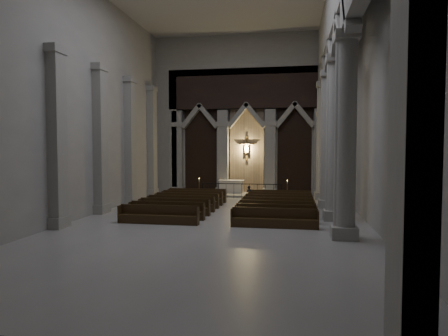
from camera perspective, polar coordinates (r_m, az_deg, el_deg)
name	(u,v)px	position (r m, az deg, el deg)	size (l,w,h in m)	color
room	(218,62)	(19.33, -0.85, 14.97)	(24.00, 24.10, 12.00)	#A4A19B
sanctuary_wall	(246,107)	(30.47, 3.23, 8.69)	(14.00, 0.77, 12.00)	#9D9B93
right_arcade	(336,58)	(20.46, 15.76, 14.84)	(1.00, 24.00, 12.00)	#9D9B93
left_pilasters	(117,142)	(24.35, -15.09, 3.64)	(0.60, 13.00, 8.03)	#9D9B93
sanctuary_step	(245,195)	(29.60, 2.98, -3.83)	(8.50, 2.60, 0.15)	#9D9B93
altar	(231,186)	(30.12, 1.06, -2.64)	(1.89, 0.76, 0.96)	beige
altar_rail	(242,188)	(27.75, 2.54, -2.93)	(5.58, 0.09, 1.10)	black
candle_stand_left	(199,192)	(28.83, -3.57, -3.42)	(0.23, 0.23, 1.36)	olive
candle_stand_right	(287,193)	(28.44, 9.02, -3.60)	(0.21, 0.21, 1.26)	olive
pews	(228,207)	(22.08, 0.60, -5.62)	(9.28, 8.03, 0.86)	black
worshipper	(249,195)	(25.56, 3.62, -3.81)	(0.41, 0.27, 1.13)	black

